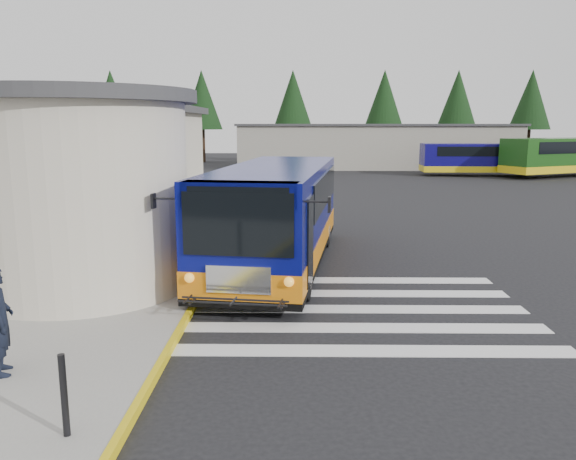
{
  "coord_description": "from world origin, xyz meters",
  "views": [
    {
      "loc": [
        -1.74,
        -13.04,
        4.15
      ],
      "look_at": [
        -1.9,
        -0.5,
        1.78
      ],
      "focal_mm": 35.0,
      "sensor_mm": 36.0,
      "label": 1
    }
  ],
  "objects_px": {
    "far_bus_b": "(560,155)",
    "bollard": "(64,395)",
    "far_bus_a": "(475,158)",
    "transit_bus": "(276,219)",
    "pedestrian_b": "(125,264)"
  },
  "relations": [
    {
      "from": "far_bus_b",
      "to": "bollard",
      "type": "bearing_deg",
      "value": 122.97
    },
    {
      "from": "far_bus_a",
      "to": "bollard",
      "type": "bearing_deg",
      "value": 157.85
    },
    {
      "from": "bollard",
      "to": "far_bus_a",
      "type": "xyz_separation_m",
      "value": [
        17.73,
        39.66,
        0.75
      ]
    },
    {
      "from": "transit_bus",
      "to": "far_bus_b",
      "type": "xyz_separation_m",
      "value": [
        21.81,
        29.27,
        0.3
      ]
    },
    {
      "from": "transit_bus",
      "to": "far_bus_b",
      "type": "bearing_deg",
      "value": 60.95
    },
    {
      "from": "transit_bus",
      "to": "bollard",
      "type": "relative_size",
      "value": 9.59
    },
    {
      "from": "pedestrian_b",
      "to": "bollard",
      "type": "height_order",
      "value": "pedestrian_b"
    },
    {
      "from": "pedestrian_b",
      "to": "far_bus_a",
      "type": "bearing_deg",
      "value": 132.52
    },
    {
      "from": "bollard",
      "to": "far_bus_a",
      "type": "distance_m",
      "value": 43.45
    },
    {
      "from": "transit_bus",
      "to": "bollard",
      "type": "bearing_deg",
      "value": -96.58
    },
    {
      "from": "far_bus_a",
      "to": "pedestrian_b",
      "type": "bearing_deg",
      "value": 153.51
    },
    {
      "from": "bollard",
      "to": "far_bus_b",
      "type": "height_order",
      "value": "far_bus_b"
    },
    {
      "from": "transit_bus",
      "to": "far_bus_a",
      "type": "xyz_separation_m",
      "value": [
        15.31,
        30.09,
        0.04
      ]
    },
    {
      "from": "pedestrian_b",
      "to": "far_bus_b",
      "type": "distance_m",
      "value": 41.78
    },
    {
      "from": "transit_bus",
      "to": "pedestrian_b",
      "type": "bearing_deg",
      "value": -120.17
    }
  ]
}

